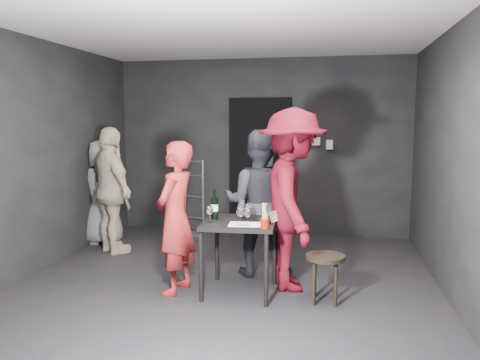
% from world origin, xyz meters
% --- Properties ---
extents(floor, '(4.50, 5.00, 0.02)m').
position_xyz_m(floor, '(0.00, 0.00, 0.00)').
color(floor, black).
rests_on(floor, ground).
extents(ceiling, '(4.50, 5.00, 0.02)m').
position_xyz_m(ceiling, '(0.00, 0.00, 2.70)').
color(ceiling, silver).
rests_on(ceiling, ground).
extents(wall_back, '(4.50, 0.04, 2.70)m').
position_xyz_m(wall_back, '(0.00, 2.50, 1.35)').
color(wall_back, black).
rests_on(wall_back, ground).
extents(wall_front, '(4.50, 0.04, 2.70)m').
position_xyz_m(wall_front, '(0.00, -2.50, 1.35)').
color(wall_front, black).
rests_on(wall_front, ground).
extents(wall_left, '(0.04, 5.00, 2.70)m').
position_xyz_m(wall_left, '(-2.25, 0.00, 1.35)').
color(wall_left, black).
rests_on(wall_left, ground).
extents(wall_right, '(0.04, 5.00, 2.70)m').
position_xyz_m(wall_right, '(2.25, 0.00, 1.35)').
color(wall_right, black).
rests_on(wall_right, ground).
extents(doorway, '(0.95, 0.10, 2.10)m').
position_xyz_m(doorway, '(0.00, 2.44, 1.05)').
color(doorway, black).
rests_on(doorway, ground).
extents(wallbox_upper, '(0.12, 0.06, 0.12)m').
position_xyz_m(wallbox_upper, '(0.85, 2.45, 1.45)').
color(wallbox_upper, '#B7B7B2').
rests_on(wallbox_upper, wall_back).
extents(wallbox_lower, '(0.10, 0.06, 0.14)m').
position_xyz_m(wallbox_lower, '(1.05, 2.45, 1.40)').
color(wallbox_lower, '#B7B7B2').
rests_on(wallbox_lower, wall_back).
extents(hand_truck, '(0.38, 0.33, 1.15)m').
position_xyz_m(hand_truck, '(-1.04, 2.23, 0.21)').
color(hand_truck, '#B2B2B7').
rests_on(hand_truck, floor).
extents(tasting_table, '(0.72, 0.72, 0.75)m').
position_xyz_m(tasting_table, '(0.19, -0.13, 0.65)').
color(tasting_table, black).
rests_on(tasting_table, floor).
extents(stool, '(0.38, 0.38, 0.47)m').
position_xyz_m(stool, '(1.06, -0.22, 0.38)').
color(stool, black).
rests_on(stool, floor).
extents(server_red, '(0.46, 0.64, 1.61)m').
position_xyz_m(server_red, '(-0.45, -0.23, 0.81)').
color(server_red, maroon).
rests_on(server_red, floor).
extents(woman_black, '(0.90, 0.51, 1.83)m').
position_xyz_m(woman_black, '(0.28, 0.50, 0.92)').
color(woman_black, '#262830').
rests_on(woman_black, floor).
extents(man_maroon, '(1.04, 1.66, 2.38)m').
position_xyz_m(man_maroon, '(0.70, 0.13, 1.19)').
color(man_maroon, '#4F0713').
rests_on(man_maroon, floor).
extents(bystander_cream, '(1.19, 1.10, 1.88)m').
position_xyz_m(bystander_cream, '(-1.75, 0.98, 0.94)').
color(bystander_cream, beige).
rests_on(bystander_cream, floor).
extents(bystander_grey, '(0.81, 0.60, 1.49)m').
position_xyz_m(bystander_grey, '(-2.10, 1.39, 0.75)').
color(bystander_grey, gray).
rests_on(bystander_grey, floor).
extents(tasting_mat, '(0.35, 0.25, 0.00)m').
position_xyz_m(tasting_mat, '(0.29, -0.28, 0.75)').
color(tasting_mat, white).
rests_on(tasting_mat, tasting_table).
extents(wine_glass_a, '(0.08, 0.08, 0.18)m').
position_xyz_m(wine_glass_a, '(-0.08, -0.26, 0.84)').
color(wine_glass_a, white).
rests_on(wine_glass_a, tasting_table).
extents(wine_glass_b, '(0.08, 0.08, 0.18)m').
position_xyz_m(wine_glass_b, '(-0.08, -0.09, 0.84)').
color(wine_glass_b, white).
rests_on(wine_glass_b, tasting_table).
extents(wine_glass_c, '(0.09, 0.09, 0.21)m').
position_xyz_m(wine_glass_c, '(0.19, -0.00, 0.86)').
color(wine_glass_c, white).
rests_on(wine_glass_c, tasting_table).
extents(wine_glass_d, '(0.08, 0.08, 0.21)m').
position_xyz_m(wine_glass_d, '(0.24, -0.34, 0.85)').
color(wine_glass_d, white).
rests_on(wine_glass_d, tasting_table).
extents(wine_glass_e, '(0.08, 0.08, 0.19)m').
position_xyz_m(wine_glass_e, '(0.31, -0.33, 0.85)').
color(wine_glass_e, white).
rests_on(wine_glass_e, tasting_table).
extents(wine_glass_f, '(0.09, 0.09, 0.18)m').
position_xyz_m(wine_glass_f, '(0.28, -0.09, 0.84)').
color(wine_glass_f, white).
rests_on(wine_glass_f, tasting_table).
extents(wine_bottle, '(0.07, 0.07, 0.31)m').
position_xyz_m(wine_bottle, '(-0.08, -0.09, 0.87)').
color(wine_bottle, black).
rests_on(wine_bottle, tasting_table).
extents(breadstick_cup, '(0.08, 0.08, 0.26)m').
position_xyz_m(breadstick_cup, '(0.48, -0.38, 0.87)').
color(breadstick_cup, '#9F0F05').
rests_on(breadstick_cup, tasting_table).
extents(reserved_card, '(0.13, 0.16, 0.11)m').
position_xyz_m(reserved_card, '(0.50, -0.10, 0.80)').
color(reserved_card, white).
rests_on(reserved_card, tasting_table).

